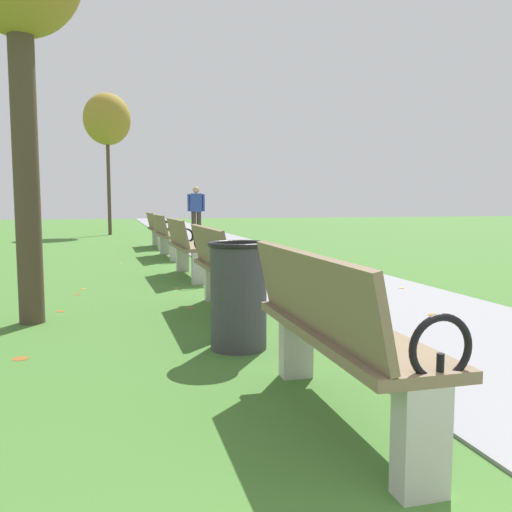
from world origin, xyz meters
TOP-DOWN VIEW (x-y plane):
  - paved_walkway at (1.27, 18.00)m, footprint 2.53×44.00m
  - park_bench_2 at (-0.50, 2.75)m, footprint 0.48×1.60m
  - park_bench_3 at (-0.50, 5.60)m, footprint 0.50×1.61m
  - park_bench_4 at (-0.50, 8.39)m, footprint 0.52×1.61m
  - park_bench_5 at (-0.50, 11.47)m, footprint 0.55×1.62m
  - park_bench_6 at (-0.50, 14.13)m, footprint 0.50×1.61m
  - tree_2 at (-1.69, 20.12)m, footprint 1.64×1.64m
  - pedestrian_walking at (0.89, 16.53)m, footprint 0.53×0.26m
  - trash_bin at (-0.65, 4.26)m, footprint 0.48×0.48m
  - scattered_leaves at (-0.35, 7.02)m, footprint 4.47×18.45m

SIDE VIEW (x-z plane):
  - paved_walkway at x=1.27m, z-range 0.00..0.02m
  - scattered_leaves at x=-0.35m, z-range 0.00..0.02m
  - trash_bin at x=-0.65m, z-range 0.00..0.84m
  - park_bench_2 at x=-0.50m, z-range 0.04..0.93m
  - park_bench_3 at x=-0.50m, z-range 0.04..0.93m
  - park_bench_4 at x=-0.50m, z-range 0.04..0.93m
  - park_bench_5 at x=-0.50m, z-range 0.04..0.93m
  - park_bench_6 at x=-0.50m, z-range 0.04..0.93m
  - pedestrian_walking at x=0.89m, z-range 0.12..1.74m
  - tree_2 at x=-1.69m, z-range 1.57..6.56m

